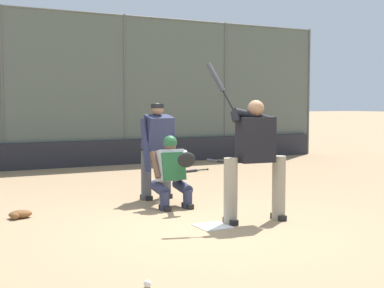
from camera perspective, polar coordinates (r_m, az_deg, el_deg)
name	(u,v)px	position (r m, az deg, el deg)	size (l,w,h in m)	color
ground_plane	(213,227)	(7.34, 2.25, -8.79)	(160.00, 160.00, 0.00)	#9E7F5B
home_plate_marker	(213,226)	(7.34, 2.25, -8.75)	(0.43, 0.43, 0.01)	white
backstop_fence	(67,86)	(14.32, -13.24, 6.08)	(16.08, 0.08, 4.07)	#515651
padding_wall	(69,155)	(14.28, -13.01, -1.11)	(15.68, 0.18, 0.67)	#28282D
bleachers_beyond	(77,145)	(16.66, -12.15, -0.15)	(11.20, 1.95, 1.16)	slate
batter_at_plate	(255,156)	(7.52, 6.71, -1.27)	(1.02, 0.67, 2.24)	gray
catcher_behind_plate	(172,171)	(8.53, -2.13, -2.85)	(0.61, 0.71, 1.16)	#2D334C
umpire_home	(157,148)	(9.28, -3.73, -0.42)	(0.68, 0.44, 1.67)	#4C4C51
spare_bat_near_backstop	(191,171)	(12.97, -0.12, -2.88)	(0.87, 0.22, 0.07)	black
spare_bat_by_padding	(214,161)	(15.29, 2.31, -1.78)	(0.10, 0.91, 0.07)	black
fielding_glove_on_dirt	(20,214)	(8.22, -17.90, -7.15)	(0.33, 0.25, 0.12)	brown
baseball_loose	(148,284)	(5.02, -4.76, -14.64)	(0.07, 0.07, 0.07)	white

